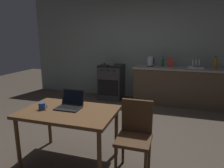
% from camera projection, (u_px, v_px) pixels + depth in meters
% --- Properties ---
extents(ground_plane, '(12.00, 12.00, 0.00)m').
position_uv_depth(ground_plane, '(100.00, 138.00, 3.37)').
color(ground_plane, '#473D33').
extents(back_wall, '(6.40, 0.10, 2.82)m').
position_uv_depth(back_wall, '(144.00, 45.00, 5.35)').
color(back_wall, gray).
rests_on(back_wall, ground_plane).
extents(kitchen_counter, '(2.16, 0.64, 0.91)m').
position_uv_depth(kitchen_counter, '(178.00, 86.00, 4.98)').
color(kitchen_counter, '#4C3D2D').
rests_on(kitchen_counter, ground_plane).
extents(stove_oven, '(0.60, 0.62, 0.91)m').
position_uv_depth(stove_oven, '(112.00, 82.00, 5.47)').
color(stove_oven, '#2D2D30').
rests_on(stove_oven, ground_plane).
extents(dining_table, '(1.20, 0.79, 0.72)m').
position_uv_depth(dining_table, '(69.00, 116.00, 2.61)').
color(dining_table, brown).
rests_on(dining_table, ground_plane).
extents(chair, '(0.40, 0.40, 0.89)m').
position_uv_depth(chair, '(135.00, 132.00, 2.46)').
color(chair, '#4C331E').
rests_on(chair, ground_plane).
extents(laptop, '(0.32, 0.29, 0.22)m').
position_uv_depth(laptop, '(70.00, 104.00, 2.69)').
color(laptop, '#232326').
rests_on(laptop, dining_table).
extents(electric_kettle, '(0.18, 0.15, 0.25)m').
position_uv_depth(electric_kettle, '(150.00, 62.00, 5.05)').
color(electric_kettle, black).
rests_on(electric_kettle, kitchen_counter).
extents(bottle, '(0.08, 0.08, 0.30)m').
position_uv_depth(bottle, '(215.00, 63.00, 4.58)').
color(bottle, '#8C601E').
rests_on(bottle, kitchen_counter).
extents(frying_pan, '(0.25, 0.42, 0.05)m').
position_uv_depth(frying_pan, '(110.00, 64.00, 5.34)').
color(frying_pan, gray).
rests_on(frying_pan, stove_oven).
extents(coffee_mug, '(0.12, 0.08, 0.09)m').
position_uv_depth(coffee_mug, '(42.00, 106.00, 2.62)').
color(coffee_mug, '#264C8C').
rests_on(coffee_mug, dining_table).
extents(cereal_box, '(0.13, 0.05, 0.25)m').
position_uv_depth(cereal_box, '(171.00, 62.00, 4.93)').
color(cereal_box, '#B2382D').
rests_on(cereal_box, kitchen_counter).
extents(dish_rack, '(0.34, 0.26, 0.21)m').
position_uv_depth(dish_rack, '(196.00, 66.00, 4.76)').
color(dish_rack, silver).
rests_on(dish_rack, kitchen_counter).
extents(bottle_b, '(0.06, 0.06, 0.25)m').
position_uv_depth(bottle_b, '(163.00, 62.00, 5.04)').
color(bottle_b, '#19592D').
rests_on(bottle_b, kitchen_counter).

